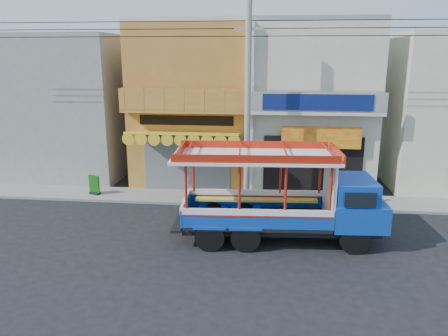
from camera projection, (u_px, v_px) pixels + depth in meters
The scene contains 12 objects.
ground at pixel (268, 236), 16.35m from camera, with size 90.00×90.00×0.00m, color black.
sidewalk at pixel (269, 200), 20.18m from camera, with size 30.00×2.00×0.12m, color slate.
shophouse_left at pixel (197, 102), 23.39m from camera, with size 6.00×7.50×8.24m.
shophouse_right at pixel (310, 103), 22.76m from camera, with size 6.00×6.75×8.24m.
party_pilaster at pixel (249, 112), 20.11m from camera, with size 0.35×0.30×8.00m, color beige.
filler_building_left at pixel (73, 106), 24.24m from camera, with size 6.00×6.00×7.60m, color gray.
utility_pole at pixel (251, 92), 18.34m from camera, with size 28.00×0.26×9.00m.
songthaew_truck at pixel (295, 197), 15.51m from camera, with size 7.52×2.86×3.45m.
green_sign at pixel (94, 186), 20.74m from camera, with size 0.58×0.44×0.92m.
potted_plant_a at pixel (335, 191), 19.89m from camera, with size 0.76×0.66×0.85m, color #2D631C.
potted_plant_b at pixel (368, 193), 19.33m from camera, with size 0.56×0.45×1.02m, color #2D631C.
potted_plant_c at pixel (341, 189), 19.80m from camera, with size 0.60×0.60×1.07m, color #2D631C.
Camera 1 is at (0.02, -15.27, 6.57)m, focal length 35.00 mm.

